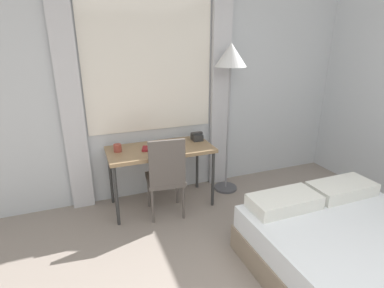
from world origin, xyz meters
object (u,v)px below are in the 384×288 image
Objects in this scene: desk at (160,153)px; bed at (378,271)px; mug at (118,148)px; standing_lamp at (231,67)px; book at (153,148)px; desk_chair at (166,174)px; telephone at (197,137)px.

bed is at bearing -58.93° from desk.
standing_lamp is at bearing 0.23° from mug.
mug is at bearing 129.36° from bed.
mug is at bearing 172.92° from desk.
standing_lamp is 1.59m from mug.
desk is at bearing -7.08° from mug.
book is at bearing -175.01° from standing_lamp.
desk_chair is 0.61m from mug.
bed is (1.16, -1.93, -0.43)m from desk.
desk_chair reaches higher than telephone.
telephone is at bearing 108.17° from bed.
standing_lamp is (-0.27, 1.99, 1.36)m from bed.
desk is 0.12m from book.
desk_chair is 0.51× the size of standing_lamp.
standing_lamp is 0.92m from telephone.
desk_chair reaches higher than mug.
desk_chair is 3.38× the size of book.
desk_chair is at bearing -93.99° from desk.
desk_chair is 0.49× the size of bed.
desk_chair is (-0.02, -0.27, -0.15)m from desk.
telephone is 0.59m from book.
book is at bearing -167.47° from telephone.
standing_lamp is (0.89, 0.06, 0.93)m from desk.
mug is at bearing 150.21° from desk_chair.
desk_chair is 10.92× the size of mug.
book is (-0.07, 0.25, 0.22)m from desk_chair.
desk is at bearing 14.40° from book.
bed is 2.42m from standing_lamp.
desk is 0.48m from mug.
telephone is at bearing 42.76° from desk_chair.
mug is at bearing -179.77° from standing_lamp.
desk_chair is at bearing -36.20° from mug.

